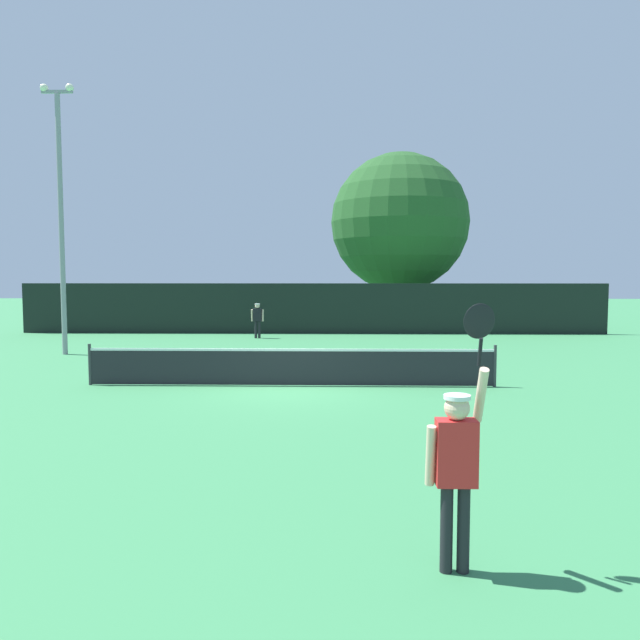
{
  "coord_description": "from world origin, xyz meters",
  "views": [
    {
      "loc": [
        1.13,
        -15.16,
        2.81
      ],
      "look_at": [
        0.68,
        2.8,
        1.49
      ],
      "focal_mm": 33.52,
      "sensor_mm": 36.0,
      "label": 1
    }
  ],
  "objects_px": {
    "player_serving": "(457,455)",
    "parked_car_near": "(257,310)",
    "light_pole": "(61,205)",
    "large_tree": "(400,222)",
    "parked_car_far": "(487,311)",
    "tennis_ball": "(381,368)",
    "parked_car_mid": "(430,311)",
    "player_receiving": "(257,317)"
  },
  "relations": [
    {
      "from": "parked_car_mid",
      "to": "parked_car_near",
      "type": "bearing_deg",
      "value": 168.54
    },
    {
      "from": "parked_car_mid",
      "to": "light_pole",
      "type": "bearing_deg",
      "value": -143.53
    },
    {
      "from": "large_tree",
      "to": "parked_car_near",
      "type": "distance_m",
      "value": 9.93
    },
    {
      "from": "parked_car_mid",
      "to": "parked_car_far",
      "type": "distance_m",
      "value": 3.53
    },
    {
      "from": "parked_car_mid",
      "to": "large_tree",
      "type": "bearing_deg",
      "value": -163.71
    },
    {
      "from": "tennis_ball",
      "to": "player_receiving",
      "type": "bearing_deg",
      "value": 118.69
    },
    {
      "from": "light_pole",
      "to": "parked_car_mid",
      "type": "xyz_separation_m",
      "value": [
        15.29,
        13.63,
        -4.56
      ]
    },
    {
      "from": "large_tree",
      "to": "parked_car_near",
      "type": "bearing_deg",
      "value": 167.37
    },
    {
      "from": "player_receiving",
      "to": "light_pole",
      "type": "xyz_separation_m",
      "value": [
        -6.21,
        -5.8,
        4.38
      ]
    },
    {
      "from": "tennis_ball",
      "to": "parked_car_mid",
      "type": "relative_size",
      "value": 0.02
    },
    {
      "from": "large_tree",
      "to": "parked_car_far",
      "type": "bearing_deg",
      "value": 15.0
    },
    {
      "from": "parked_car_far",
      "to": "parked_car_near",
      "type": "bearing_deg",
      "value": -179.68
    },
    {
      "from": "player_receiving",
      "to": "parked_car_mid",
      "type": "relative_size",
      "value": 0.36
    },
    {
      "from": "player_serving",
      "to": "large_tree",
      "type": "distance_m",
      "value": 28.97
    },
    {
      "from": "player_serving",
      "to": "parked_car_far",
      "type": "relative_size",
      "value": 0.6
    },
    {
      "from": "light_pole",
      "to": "large_tree",
      "type": "bearing_deg",
      "value": 43.9
    },
    {
      "from": "player_receiving",
      "to": "parked_car_far",
      "type": "distance_m",
      "value": 15.15
    },
    {
      "from": "player_receiving",
      "to": "parked_car_near",
      "type": "xyz_separation_m",
      "value": [
        -1.18,
        8.95,
        -0.18
      ]
    },
    {
      "from": "parked_car_mid",
      "to": "parked_car_far",
      "type": "height_order",
      "value": "same"
    },
    {
      "from": "parked_car_near",
      "to": "parked_car_far",
      "type": "distance_m",
      "value": 13.71
    },
    {
      "from": "player_receiving",
      "to": "tennis_ball",
      "type": "distance_m",
      "value": 10.27
    },
    {
      "from": "tennis_ball",
      "to": "large_tree",
      "type": "xyz_separation_m",
      "value": [
        2.25,
        16.05,
        5.8
      ]
    },
    {
      "from": "parked_car_far",
      "to": "tennis_ball",
      "type": "bearing_deg",
      "value": -111.43
    },
    {
      "from": "player_serving",
      "to": "player_receiving",
      "type": "xyz_separation_m",
      "value": [
        -4.67,
        21.4,
        -0.18
      ]
    },
    {
      "from": "light_pole",
      "to": "large_tree",
      "type": "xyz_separation_m",
      "value": [
        13.38,
        12.88,
        0.5
      ]
    },
    {
      "from": "player_serving",
      "to": "parked_car_near",
      "type": "height_order",
      "value": "player_serving"
    },
    {
      "from": "tennis_ball",
      "to": "light_pole",
      "type": "height_order",
      "value": "light_pole"
    },
    {
      "from": "tennis_ball",
      "to": "large_tree",
      "type": "distance_m",
      "value": 17.21
    },
    {
      "from": "player_serving",
      "to": "tennis_ball",
      "type": "xyz_separation_m",
      "value": [
        0.24,
        12.43,
        -1.1
      ]
    },
    {
      "from": "player_serving",
      "to": "parked_car_mid",
      "type": "distance_m",
      "value": 29.56
    },
    {
      "from": "parked_car_near",
      "to": "parked_car_mid",
      "type": "bearing_deg",
      "value": 0.91
    },
    {
      "from": "parked_car_far",
      "to": "large_tree",
      "type": "bearing_deg",
      "value": -162.88
    },
    {
      "from": "player_serving",
      "to": "player_receiving",
      "type": "height_order",
      "value": "player_serving"
    },
    {
      "from": "large_tree",
      "to": "parked_car_mid",
      "type": "height_order",
      "value": "large_tree"
    },
    {
      "from": "player_receiving",
      "to": "parked_car_mid",
      "type": "height_order",
      "value": "parked_car_mid"
    },
    {
      "from": "light_pole",
      "to": "player_serving",
      "type": "bearing_deg",
      "value": -55.09
    },
    {
      "from": "player_serving",
      "to": "parked_car_mid",
      "type": "height_order",
      "value": "player_serving"
    },
    {
      "from": "parked_car_near",
      "to": "large_tree",
      "type": "bearing_deg",
      "value": -5.51
    },
    {
      "from": "tennis_ball",
      "to": "light_pole",
      "type": "bearing_deg",
      "value": 164.08
    },
    {
      "from": "player_receiving",
      "to": "parked_car_far",
      "type": "bearing_deg",
      "value": -145.8
    },
    {
      "from": "player_serving",
      "to": "parked_car_near",
      "type": "xyz_separation_m",
      "value": [
        -5.85,
        30.34,
        -0.36
      ]
    },
    {
      "from": "player_receiving",
      "to": "large_tree",
      "type": "distance_m",
      "value": 11.19
    }
  ]
}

